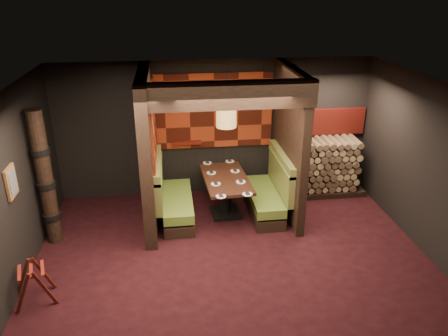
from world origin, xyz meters
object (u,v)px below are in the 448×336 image
at_px(luggage_rack, 33,282).
at_px(booth_bench_left, 172,199).
at_px(booth_bench_right, 269,194).
at_px(dining_table, 226,189).
at_px(pendant_lamp, 226,115).
at_px(totem_column, 46,180).
at_px(firewood_stack, 324,166).

bearing_deg(luggage_rack, booth_bench_left, 47.10).
bearing_deg(booth_bench_right, dining_table, 179.90).
relative_size(dining_table, pendant_lamp, 1.52).
bearing_deg(dining_table, totem_column, -170.01).
xyz_separation_m(pendant_lamp, luggage_rack, (-3.05, -2.11, -1.74)).
bearing_deg(pendant_lamp, luggage_rack, -145.29).
bearing_deg(luggage_rack, dining_table, 35.34).
height_order(booth_bench_right, totem_column, totem_column).
bearing_deg(luggage_rack, firewood_stack, 28.57).
relative_size(booth_bench_right, firewood_stack, 0.92).
distance_m(dining_table, totem_column, 3.24).
xyz_separation_m(dining_table, luggage_rack, (-3.05, -2.16, -0.24)).
height_order(pendant_lamp, luggage_rack, pendant_lamp).
xyz_separation_m(totem_column, firewood_stack, (5.33, 1.25, -0.57)).
relative_size(booth_bench_right, dining_table, 1.03).
distance_m(booth_bench_left, firewood_stack, 3.33).
relative_size(dining_table, luggage_rack, 2.28).
distance_m(totem_column, firewood_stack, 5.51).
relative_size(booth_bench_left, firewood_stack, 0.92).
xyz_separation_m(booth_bench_right, luggage_rack, (-3.90, -2.16, -0.08)).
relative_size(booth_bench_left, totem_column, 0.67).
height_order(booth_bench_right, luggage_rack, booth_bench_right).
distance_m(luggage_rack, firewood_stack, 5.99).
bearing_deg(pendant_lamp, totem_column, -170.90).
xyz_separation_m(booth_bench_right, totem_column, (-3.98, -0.55, 0.79)).
xyz_separation_m(pendant_lamp, firewood_stack, (2.21, 0.75, -1.44)).
relative_size(dining_table, firewood_stack, 0.90).
height_order(totem_column, firewood_stack, totem_column).
bearing_deg(totem_column, pendant_lamp, 9.10).
distance_m(pendant_lamp, firewood_stack, 2.74).
height_order(booth_bench_left, luggage_rack, booth_bench_left).
xyz_separation_m(luggage_rack, firewood_stack, (5.25, 2.86, 0.29)).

